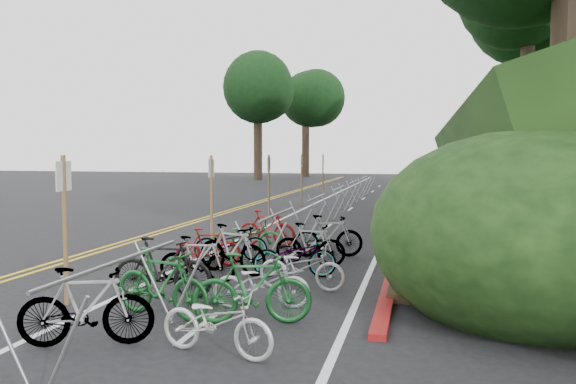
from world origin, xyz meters
The scene contains 10 objects.
ground centered at (0.00, 0.00, 0.00)m, with size 120.00×120.00×0.00m, color black.
road_markings centered at (0.63, 10.10, 0.00)m, with size 7.47×80.00×0.01m.
red_curb centered at (5.70, 12.00, 0.05)m, with size 0.25×28.00×0.10m, color maroon.
embankment centered at (12.96, 19.04, 2.57)m, with size 14.30×48.14×9.11m.
bike_rack_front centered at (2.62, -3.42, 0.92)m, with size 1.18×3.20×1.25m.
bike_racks_rest centered at (3.00, 13.00, 0.85)m, with size 1.14×23.00×1.17m.
signpost_near centered at (0.43, -1.33, 1.45)m, with size 0.08×0.40×2.53m.
signposts_rest centered at (0.60, 14.00, 1.43)m, with size 0.08×18.40×2.50m.
bike_front centered at (1.59, 2.23, 0.44)m, with size 1.47×0.42×0.89m, color maroon.
bike_valet centered at (2.86, 0.81, 0.49)m, with size 3.16×10.11×1.09m.
Camera 1 is at (6.26, -9.56, 2.57)m, focal length 35.00 mm.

